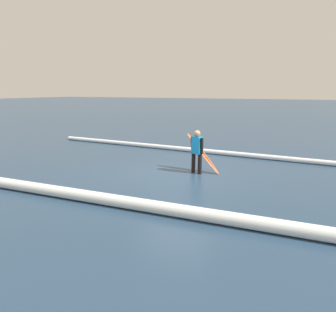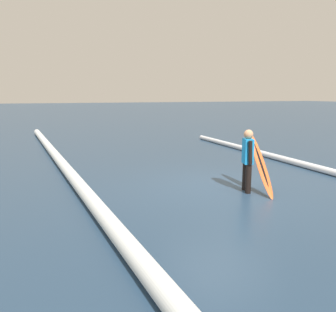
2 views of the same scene
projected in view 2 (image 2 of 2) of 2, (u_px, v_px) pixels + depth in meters
The scene contains 4 objects.
ground_plane at pixel (219, 187), 8.52m from camera, with size 185.07×185.07×0.00m, color navy.
surfer at pixel (248, 157), 7.98m from camera, with size 0.49×0.32×1.49m.
surfboard at pixel (261, 165), 8.02m from camera, with size 1.37×0.52×1.33m.
wave_crest_midground at pixel (72, 176), 8.98m from camera, with size 0.30×0.30×24.20m, color white.
Camera 2 is at (-7.17, 4.27, 2.29)m, focal length 36.14 mm.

